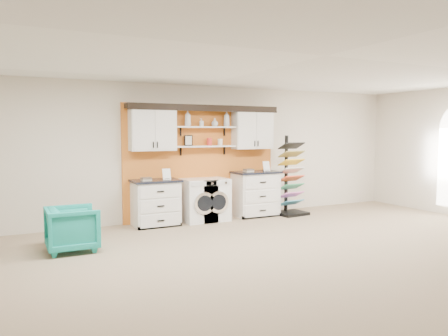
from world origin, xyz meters
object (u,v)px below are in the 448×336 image
base_cabinet_left (156,203)px  armchair (72,229)px  washer (198,200)px  sample_rack (291,190)px  dryer (211,199)px  base_cabinet_right (255,194)px

base_cabinet_left → armchair: base_cabinet_left is taller
washer → sample_rack: sample_rack is taller
dryer → sample_rack: (1.83, -0.23, 0.11)m
base_cabinet_right → dryer: 1.06m
base_cabinet_right → dryer: base_cabinet_right is taller
base_cabinet_left → washer: 0.90m
washer → sample_rack: size_ratio=0.50×
washer → sample_rack: (2.13, -0.23, 0.11)m
base_cabinet_right → armchair: (-3.97, -1.19, -0.14)m
washer → armchair: (-2.60, -1.19, -0.09)m
base_cabinet_right → dryer: (-1.06, -0.00, -0.05)m
base_cabinet_left → washer: size_ratio=1.05×
base_cabinet_right → sample_rack: size_ratio=0.57×
sample_rack → washer: bearing=168.5°
base_cabinet_right → sample_rack: bearing=-17.1°
washer → armchair: washer is taller
washer → dryer: washer is taller
base_cabinet_left → dryer: size_ratio=1.05×
washer → armchair: bearing=-155.5°
base_cabinet_right → armchair: bearing=-163.3°
washer → sample_rack: 2.15m
armchair → dryer: bearing=-68.2°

